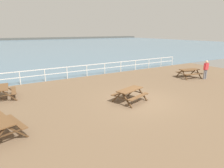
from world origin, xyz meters
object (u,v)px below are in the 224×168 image
Objects in this scene: picnic_table_near_left at (189,71)px; picnic_table_mid_centre at (2,90)px; picnic_table_near_right at (130,92)px; visitor at (206,69)px.

picnic_table_mid_centre is at bearing -177.11° from picnic_table_near_left.
picnic_table_near_right is 1.30× the size of visitor.
visitor is (15.56, -3.45, 0.36)m from picnic_table_mid_centre.
picnic_table_near_right is 7.96m from picnic_table_mid_centre.
visitor is (0.74, -1.11, 0.36)m from picnic_table_near_left.
picnic_table_near_left is 0.96× the size of picnic_table_near_right.
visitor is at bearing -10.25° from picnic_table_near_right.
picnic_table_near_right and picnic_table_mid_centre have the same top height.
picnic_table_mid_centre is 1.14× the size of visitor.
visitor reaches higher than picnic_table_near_right.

